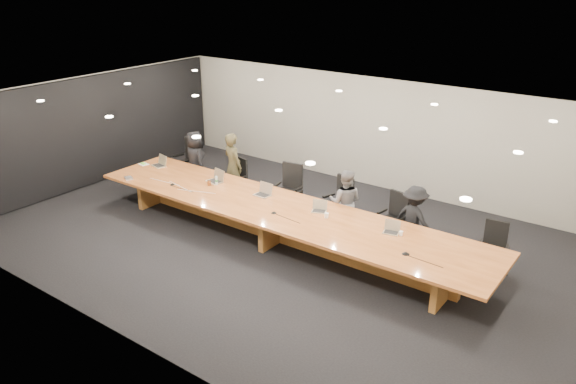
# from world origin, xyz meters

# --- Properties ---
(ground) EXTENTS (12.00, 12.00, 0.00)m
(ground) POSITION_xyz_m (0.00, 0.00, 0.00)
(ground) COLOR black
(ground) RESTS_ON ground
(back_wall) EXTENTS (12.00, 0.02, 2.80)m
(back_wall) POSITION_xyz_m (0.00, 4.00, 1.40)
(back_wall) COLOR beige
(back_wall) RESTS_ON ground
(left_wall_panel) EXTENTS (0.08, 7.84, 2.74)m
(left_wall_panel) POSITION_xyz_m (-5.94, 0.00, 1.37)
(left_wall_panel) COLOR black
(left_wall_panel) RESTS_ON ground
(conference_table) EXTENTS (9.00, 1.80, 0.75)m
(conference_table) POSITION_xyz_m (0.00, 0.00, 0.52)
(conference_table) COLOR brown
(conference_table) RESTS_ON ground
(chair_far_left) EXTENTS (0.69, 0.69, 1.17)m
(chair_far_left) POSITION_xyz_m (-4.10, 1.33, 0.58)
(chair_far_left) COLOR black
(chair_far_left) RESTS_ON ground
(chair_left) EXTENTS (0.60, 0.60, 0.99)m
(chair_left) POSITION_xyz_m (-2.33, 1.32, 0.50)
(chair_left) COLOR black
(chair_left) RESTS_ON ground
(chair_mid_left) EXTENTS (0.69, 0.69, 1.18)m
(chair_mid_left) POSITION_xyz_m (-0.68, 1.24, 0.59)
(chair_mid_left) COLOR black
(chair_mid_left) RESTS_ON ground
(chair_mid_right) EXTENTS (0.73, 0.73, 1.15)m
(chair_mid_right) POSITION_xyz_m (0.59, 1.28, 0.58)
(chair_mid_right) COLOR black
(chair_mid_right) RESTS_ON ground
(chair_right) EXTENTS (0.64, 0.64, 1.08)m
(chair_right) POSITION_xyz_m (1.88, 1.32, 0.54)
(chair_right) COLOR black
(chair_right) RESTS_ON ground
(chair_far_right) EXTENTS (0.58, 0.58, 1.00)m
(chair_far_right) POSITION_xyz_m (3.94, 1.28, 0.50)
(chair_far_right) COLOR black
(chair_far_right) RESTS_ON ground
(person_a) EXTENTS (0.86, 0.70, 1.51)m
(person_a) POSITION_xyz_m (-3.50, 1.13, 0.75)
(person_a) COLOR black
(person_a) RESTS_ON ground
(person_b) EXTENTS (0.69, 0.55, 1.64)m
(person_b) POSITION_xyz_m (-2.32, 1.24, 0.82)
(person_b) COLOR #36321D
(person_b) RESTS_ON ground
(person_c) EXTENTS (0.84, 0.76, 1.42)m
(person_c) POSITION_xyz_m (0.89, 1.12, 0.71)
(person_c) COLOR slate
(person_c) RESTS_ON ground
(person_d) EXTENTS (0.99, 0.72, 1.38)m
(person_d) POSITION_xyz_m (2.39, 1.24, 0.69)
(person_d) COLOR black
(person_d) RESTS_ON ground
(laptop_a) EXTENTS (0.39, 0.32, 0.27)m
(laptop_a) POSITION_xyz_m (-3.93, 0.30, 0.89)
(laptop_a) COLOR #C5B896
(laptop_a) RESTS_ON conference_table
(laptop_b) EXTENTS (0.41, 0.34, 0.29)m
(laptop_b) POSITION_xyz_m (-2.08, 0.31, 0.89)
(laptop_b) COLOR tan
(laptop_b) RESTS_ON conference_table
(laptop_c) EXTENTS (0.36, 0.27, 0.27)m
(laptop_c) POSITION_xyz_m (-0.69, 0.31, 0.89)
(laptop_c) COLOR #C1AC93
(laptop_c) RESTS_ON conference_table
(laptop_d) EXTENTS (0.35, 0.31, 0.23)m
(laptop_d) POSITION_xyz_m (0.76, 0.31, 0.86)
(laptop_d) COLOR #C1B293
(laptop_d) RESTS_ON conference_table
(laptop_e) EXTENTS (0.33, 0.27, 0.23)m
(laptop_e) POSITION_xyz_m (2.36, 0.28, 0.86)
(laptop_e) COLOR tan
(laptop_e) RESTS_ON conference_table
(water_bottle) EXTENTS (0.07, 0.07, 0.19)m
(water_bottle) POSITION_xyz_m (-1.92, 0.22, 0.85)
(water_bottle) COLOR silver
(water_bottle) RESTS_ON conference_table
(amber_mug) EXTENTS (0.10, 0.10, 0.10)m
(amber_mug) POSITION_xyz_m (-2.02, 0.08, 0.80)
(amber_mug) COLOR brown
(amber_mug) RESTS_ON conference_table
(paper_cup_near) EXTENTS (0.11, 0.11, 0.10)m
(paper_cup_near) POSITION_xyz_m (1.03, 0.15, 0.80)
(paper_cup_near) COLOR white
(paper_cup_near) RESTS_ON conference_table
(paper_cup_far) EXTENTS (0.09, 0.09, 0.09)m
(paper_cup_far) POSITION_xyz_m (2.55, 0.29, 0.79)
(paper_cup_far) COLOR white
(paper_cup_far) RESTS_ON conference_table
(notepad) EXTENTS (0.26, 0.22, 0.01)m
(notepad) POSITION_xyz_m (-4.33, 0.17, 0.76)
(notepad) COLOR white
(notepad) RESTS_ON conference_table
(lime_gadget) EXTENTS (0.15, 0.10, 0.02)m
(lime_gadget) POSITION_xyz_m (-4.34, 0.17, 0.77)
(lime_gadget) COLOR #5CC534
(lime_gadget) RESTS_ON notepad
(av_box) EXTENTS (0.26, 0.24, 0.03)m
(av_box) POSITION_xyz_m (-3.83, -0.70, 0.77)
(av_box) COLOR #B8B9BE
(av_box) RESTS_ON conference_table
(mic_left) EXTENTS (0.12, 0.12, 0.03)m
(mic_left) POSITION_xyz_m (-2.72, -0.37, 0.76)
(mic_left) COLOR black
(mic_left) RESTS_ON conference_table
(mic_center) EXTENTS (0.13, 0.13, 0.03)m
(mic_center) POSITION_xyz_m (0.07, -0.27, 0.76)
(mic_center) COLOR black
(mic_center) RESTS_ON conference_table
(mic_right) EXTENTS (0.16, 0.16, 0.03)m
(mic_right) POSITION_xyz_m (2.93, -0.31, 0.77)
(mic_right) COLOR black
(mic_right) RESTS_ON conference_table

